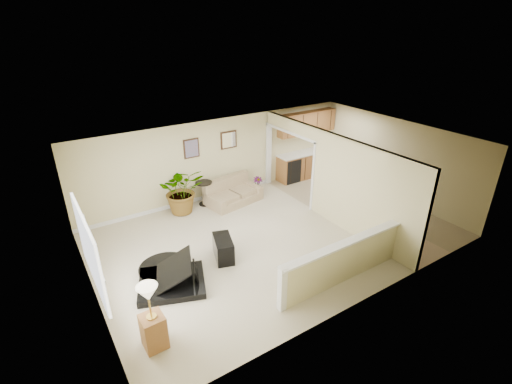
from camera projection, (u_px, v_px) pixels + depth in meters
floor at (275, 235)px, 9.82m from camera, size 9.00×9.00×0.00m
back_wall at (220, 158)px, 11.56m from camera, size 9.00×0.04×2.50m
front_wall at (369, 250)px, 7.00m from camera, size 9.00×0.04×2.50m
left_wall at (85, 247)px, 7.07m from camera, size 0.04×6.00×2.50m
right_wall at (394, 159)px, 11.49m from camera, size 0.04×6.00×2.50m
ceiling at (278, 145)px, 8.75m from camera, size 9.00×6.00×0.04m
kitchen_vinyl at (359, 205)px, 11.36m from camera, size 2.70×6.00×0.01m
interior_partition at (323, 176)px, 10.37m from camera, size 0.18×5.99×2.50m
pony_half_wall at (342, 262)px, 7.89m from camera, size 3.42×0.22×1.00m
left_window at (89, 251)px, 6.62m from camera, size 0.05×2.15×1.45m
wall_art_left at (191, 148)px, 10.86m from camera, size 0.48×0.04×0.58m
wall_mirror at (229, 140)px, 11.45m from camera, size 0.55×0.04×0.55m
kitchen_cabinets at (304, 154)px, 13.09m from camera, size 2.36×0.65×2.33m
piano at (166, 262)px, 7.82m from camera, size 1.93×1.90×1.30m
piano_bench at (223, 248)px, 8.79m from camera, size 0.62×0.88×0.53m
loveseat at (232, 191)px, 11.48m from camera, size 1.82×1.21×0.96m
accent_table at (204, 190)px, 11.25m from camera, size 0.51×0.51×0.74m
palm_plant at (182, 190)px, 10.72m from camera, size 1.49×1.37×1.41m
small_plant at (258, 187)px, 12.05m from camera, size 0.37×0.37×0.58m
lamp_stand at (152, 322)px, 6.28m from camera, size 0.40×0.40×1.31m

